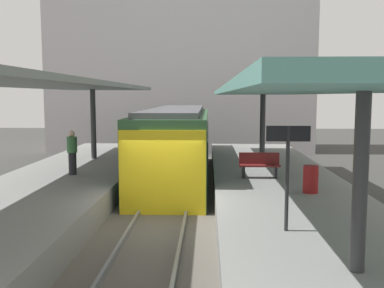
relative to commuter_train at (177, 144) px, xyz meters
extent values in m
plane|color=#383835|center=(0.00, -7.19, -1.73)|extent=(80.00, 80.00, 0.00)
cube|color=gray|center=(-3.80, -7.19, -1.23)|extent=(4.40, 28.00, 1.00)
cube|color=gray|center=(3.80, -7.19, -1.23)|extent=(4.40, 28.00, 1.00)
cube|color=#59544C|center=(0.00, -7.19, -1.63)|extent=(3.20, 28.00, 0.20)
cube|color=slate|center=(-0.72, -7.19, -1.46)|extent=(0.08, 28.00, 0.14)
cube|color=slate|center=(0.72, -7.19, -1.46)|extent=(0.08, 28.00, 0.14)
cube|color=#2D5633|center=(0.00, 0.03, -0.08)|extent=(2.70, 11.96, 2.90)
cube|color=yellow|center=(0.00, -5.98, -0.23)|extent=(2.65, 0.08, 2.60)
cube|color=black|center=(-1.37, 0.03, 0.27)|extent=(0.04, 11.00, 0.76)
cube|color=black|center=(1.37, 0.03, 0.27)|extent=(0.04, 11.00, 0.76)
cube|color=#515156|center=(0.00, 0.03, 1.47)|extent=(2.16, 11.36, 0.20)
cylinder|color=#333335|center=(-3.80, 0.51, 0.84)|extent=(0.24, 0.24, 3.13)
cube|color=slate|center=(-3.80, -5.79, 2.48)|extent=(4.18, 21.00, 0.16)
cylinder|color=#333335|center=(3.80, -12.09, 0.72)|extent=(0.24, 0.24, 2.90)
cylinder|color=#333335|center=(3.80, 0.51, 0.72)|extent=(0.24, 0.24, 2.90)
cube|color=slate|center=(3.80, -5.79, 2.25)|extent=(4.18, 21.00, 0.16)
cube|color=black|center=(2.61, -4.01, -0.53)|extent=(0.08, 0.32, 0.40)
cube|color=black|center=(3.71, -4.01, -0.53)|extent=(0.08, 0.32, 0.40)
cube|color=maroon|center=(3.16, -4.01, -0.30)|extent=(1.40, 0.40, 0.06)
cube|color=maroon|center=(3.16, -3.83, -0.07)|extent=(1.40, 0.06, 0.40)
cylinder|color=#262628|center=(3.03, -9.99, 0.37)|extent=(0.08, 0.08, 2.20)
cube|color=black|center=(3.03, -9.99, 1.32)|extent=(0.90, 0.06, 0.32)
cylinder|color=maroon|center=(4.38, -6.30, -0.33)|extent=(0.44, 0.44, 0.80)
cylinder|color=#232328|center=(-3.49, -3.63, -0.32)|extent=(0.28, 0.28, 0.81)
cylinder|color=#386B3D|center=(-3.49, -3.63, 0.36)|extent=(0.36, 0.36, 0.56)
sphere|color=beige|center=(-3.49, -3.63, 0.75)|extent=(0.22, 0.22, 0.22)
cube|color=#B7B2B7|center=(-0.56, 12.81, 3.77)|extent=(18.00, 6.00, 11.00)
camera|label=1|loc=(1.38, -19.01, 2.09)|focal=40.95mm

